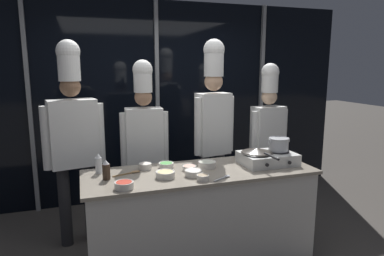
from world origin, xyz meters
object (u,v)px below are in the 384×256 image
at_px(portable_stove, 268,158).
at_px(chef_head, 73,131).
at_px(chef_sous, 144,134).
at_px(chef_line, 213,116).
at_px(squeeze_bottle_clear, 99,164).
at_px(stock_pot, 279,144).
at_px(squeeze_bottle_soy, 106,170).
at_px(prep_bowl_chili_flakes, 124,185).
at_px(chef_pastry, 268,129).
at_px(prep_bowl_onion, 145,166).
at_px(prep_bowl_shrimp, 189,168).
at_px(serving_spoon_solid, 225,177).
at_px(serving_spoon_slotted, 132,172).
at_px(prep_bowl_scallions, 166,165).
at_px(prep_bowl_ginger, 165,174).
at_px(prep_bowl_rice, 193,172).
at_px(prep_bowl_bean_sprouts, 207,164).
at_px(prep_bowl_mushrooms, 203,177).
at_px(frying_pan, 257,151).

bearing_deg(portable_stove, chef_head, 156.73).
distance_m(chef_sous, chef_line, 0.79).
distance_m(squeeze_bottle_clear, chef_sous, 0.77).
bearing_deg(stock_pot, squeeze_bottle_soy, 179.32).
bearing_deg(stock_pot, prep_bowl_chili_flakes, -170.90).
height_order(prep_bowl_chili_flakes, chef_line, chef_line).
relative_size(chef_line, chef_pastry, 1.14).
bearing_deg(prep_bowl_onion, chef_sous, 80.04).
distance_m(prep_bowl_shrimp, chef_pastry, 1.37).
bearing_deg(prep_bowl_onion, squeeze_bottle_clear, 177.85).
relative_size(squeeze_bottle_clear, serving_spoon_solid, 0.93).
height_order(portable_stove, serving_spoon_slotted, portable_stove).
distance_m(stock_pot, serving_spoon_solid, 0.75).
bearing_deg(squeeze_bottle_clear, chef_pastry, 13.36).
distance_m(prep_bowl_scallions, chef_pastry, 1.46).
distance_m(squeeze_bottle_clear, chef_line, 1.41).
xyz_separation_m(stock_pot, serving_spoon_solid, (-0.68, -0.26, -0.18)).
relative_size(chef_head, chef_line, 0.98).
distance_m(stock_pot, chef_line, 0.84).
bearing_deg(prep_bowl_shrimp, chef_sous, 110.50).
bearing_deg(serving_spoon_slotted, prep_bowl_ginger, -39.92).
height_order(prep_bowl_rice, prep_bowl_bean_sprouts, prep_bowl_bean_sprouts).
bearing_deg(chef_pastry, prep_bowl_scallions, 12.58).
bearing_deg(squeeze_bottle_soy, prep_bowl_bean_sprouts, 3.40).
distance_m(chef_head, chef_sous, 0.72).
distance_m(prep_bowl_onion, prep_bowl_chili_flakes, 0.51).
bearing_deg(prep_bowl_mushrooms, frying_pan, 21.40).
relative_size(stock_pot, prep_bowl_rice, 1.42).
bearing_deg(prep_bowl_shrimp, prep_bowl_onion, 156.26).
bearing_deg(squeeze_bottle_soy, chef_line, 29.26).
bearing_deg(prep_bowl_bean_sprouts, stock_pot, -5.91).
height_order(squeeze_bottle_soy, chef_pastry, chef_pastry).
height_order(frying_pan, chef_pastry, chef_pastry).
bearing_deg(prep_bowl_chili_flakes, prep_bowl_shrimp, 24.49).
height_order(chef_head, chef_line, chef_line).
bearing_deg(serving_spoon_slotted, prep_bowl_chili_flakes, -107.67).
distance_m(serving_spoon_slotted, chef_line, 1.23).
distance_m(serving_spoon_slotted, chef_head, 0.85).
xyz_separation_m(portable_stove, chef_pastry, (0.41, 0.69, 0.14)).
height_order(prep_bowl_scallions, chef_head, chef_head).
distance_m(prep_bowl_shrimp, chef_sous, 0.81).
distance_m(prep_bowl_onion, chef_line, 1.07).
bearing_deg(prep_bowl_onion, serving_spoon_solid, -37.86).
bearing_deg(chef_sous, chef_head, 4.41).
bearing_deg(chef_head, prep_bowl_chili_flakes, 99.40).
bearing_deg(chef_pastry, serving_spoon_solid, 37.18).
bearing_deg(serving_spoon_solid, prep_bowl_bean_sprouts, 95.94).
height_order(portable_stove, frying_pan, frying_pan).
bearing_deg(prep_bowl_mushrooms, squeeze_bottle_soy, 160.00).
relative_size(portable_stove, prep_bowl_shrimp, 3.99).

